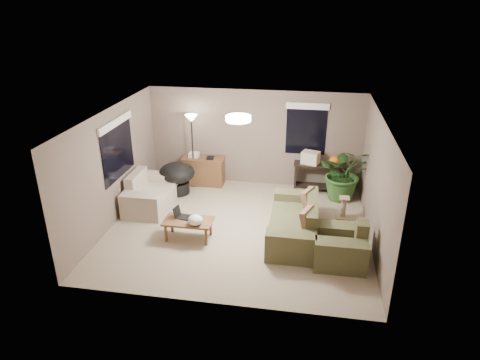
% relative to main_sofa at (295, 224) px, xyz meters
% --- Properties ---
extents(room_shell, '(5.50, 5.50, 5.50)m').
position_rel_main_sofa_xyz_m(room_shell, '(-1.22, 0.14, 0.96)').
color(room_shell, tan).
rests_on(room_shell, ground).
extents(main_sofa, '(0.95, 2.20, 0.85)m').
position_rel_main_sofa_xyz_m(main_sofa, '(0.00, 0.00, 0.00)').
color(main_sofa, '#48472B').
rests_on(main_sofa, ground).
extents(throw_pillows, '(0.40, 1.40, 0.47)m').
position_rel_main_sofa_xyz_m(throw_pillows, '(0.26, -0.00, 0.36)').
color(throw_pillows, '#8C7251').
rests_on(throw_pillows, main_sofa).
extents(loveseat, '(0.90, 1.60, 0.85)m').
position_rel_main_sofa_xyz_m(loveseat, '(-3.47, 0.82, 0.00)').
color(loveseat, beige).
rests_on(loveseat, ground).
extents(armchair, '(0.95, 1.00, 0.85)m').
position_rel_main_sofa_xyz_m(armchair, '(0.89, -0.76, 0.00)').
color(armchair, '#4F4F2F').
rests_on(armchair, ground).
extents(coffee_table, '(1.00, 0.55, 0.42)m').
position_rel_main_sofa_xyz_m(coffee_table, '(-2.17, -0.45, 0.06)').
color(coffee_table, brown).
rests_on(coffee_table, ground).
extents(laptop, '(0.40, 0.29, 0.24)m').
position_rel_main_sofa_xyz_m(laptop, '(-2.33, -0.35, 0.19)').
color(laptop, black).
rests_on(laptop, coffee_table).
extents(plastic_bag, '(0.36, 0.33, 0.21)m').
position_rel_main_sofa_xyz_m(plastic_bag, '(-1.97, -0.60, 0.23)').
color(plastic_bag, white).
rests_on(plastic_bag, coffee_table).
extents(desk, '(1.10, 0.50, 0.75)m').
position_rel_main_sofa_xyz_m(desk, '(-2.53, 2.32, 0.08)').
color(desk, brown).
rests_on(desk, ground).
extents(desk_papers, '(0.68, 0.27, 0.12)m').
position_rel_main_sofa_xyz_m(desk_papers, '(-2.68, 2.31, 0.51)').
color(desk_papers, silver).
rests_on(desk_papers, desk).
extents(console_table, '(1.30, 0.40, 0.75)m').
position_rel_main_sofa_xyz_m(console_table, '(0.49, 2.35, 0.14)').
color(console_table, black).
rests_on(console_table, ground).
extents(pumpkin, '(0.30, 0.30, 0.23)m').
position_rel_main_sofa_xyz_m(pumpkin, '(0.84, 2.35, 0.57)').
color(pumpkin, orange).
rests_on(pumpkin, console_table).
extents(cardboard_box, '(0.49, 0.43, 0.31)m').
position_rel_main_sofa_xyz_m(cardboard_box, '(0.24, 2.35, 0.61)').
color(cardboard_box, beige).
rests_on(cardboard_box, console_table).
extents(papasan_chair, '(1.04, 1.04, 0.80)m').
position_rel_main_sofa_xyz_m(papasan_chair, '(-3.05, 1.66, 0.17)').
color(papasan_chair, black).
rests_on(papasan_chair, ground).
extents(floor_lamp, '(0.32, 0.32, 1.91)m').
position_rel_main_sofa_xyz_m(floor_lamp, '(-2.77, 2.21, 1.30)').
color(floor_lamp, black).
rests_on(floor_lamp, ground).
extents(ceiling_fixture, '(0.50, 0.50, 0.10)m').
position_rel_main_sofa_xyz_m(ceiling_fixture, '(-1.22, 0.14, 2.15)').
color(ceiling_fixture, white).
rests_on(ceiling_fixture, room_shell).
extents(houseplant, '(1.24, 1.38, 1.07)m').
position_rel_main_sofa_xyz_m(houseplant, '(1.07, 2.02, 0.24)').
color(houseplant, '#2D5923').
rests_on(houseplant, ground).
extents(cat_scratching_post, '(0.32, 0.32, 0.50)m').
position_rel_main_sofa_xyz_m(cat_scratching_post, '(1.03, 1.01, -0.08)').
color(cat_scratching_post, tan).
rests_on(cat_scratching_post, ground).
extents(window_left, '(0.05, 1.56, 1.33)m').
position_rel_main_sofa_xyz_m(window_left, '(-3.95, 0.44, 1.49)').
color(window_left, black).
rests_on(window_left, room_shell).
extents(window_back, '(1.06, 0.05, 1.33)m').
position_rel_main_sofa_xyz_m(window_back, '(0.08, 2.62, 1.49)').
color(window_back, black).
rests_on(window_back, room_shell).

